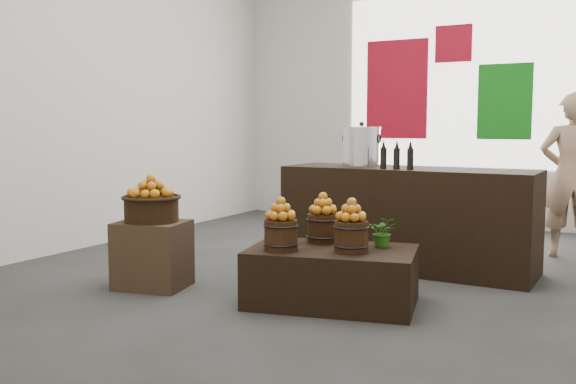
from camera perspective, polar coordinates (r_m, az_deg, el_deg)
The scene contains 22 objects.
ground at distance 6.14m, azimuth 4.08°, elevation -7.10°, with size 7.00×7.00×0.00m, color #3A3A37.
back_wall at distance 9.30m, azimuth 13.26°, elevation 9.57°, with size 6.00×0.04×4.00m, color beige.
back_opening at distance 9.21m, azimuth 15.05°, elevation 9.56°, with size 3.20×0.02×2.40m, color white.
deco_red_left at distance 9.45m, azimuth 9.64°, elevation 8.97°, with size 0.90×0.04×1.40m, color maroon.
deco_green_right at distance 9.06m, azimuth 18.71°, elevation 7.62°, with size 0.70×0.04×1.00m, color #116E14.
deco_red_upper at distance 9.27m, azimuth 14.51°, elevation 12.66°, with size 0.50×0.04×0.50m, color maroon.
crate at distance 5.62m, azimuth -11.95°, elevation -5.47°, with size 0.57×0.47×0.57m, color #483A22.
wicker_basket at distance 5.56m, azimuth -12.03°, elevation -1.53°, with size 0.46×0.46×0.21m, color black.
apples_in_basket at distance 5.53m, azimuth -12.08°, elevation 0.52°, with size 0.36×0.36×0.19m, color #980E04, non-canonical shape.
display_table at distance 5.02m, azimuth 3.93°, elevation -7.49°, with size 1.27×0.78×0.44m, color black.
apple_bucket_front_left at distance 4.87m, azimuth -0.64°, elevation -3.85°, with size 0.25×0.25×0.23m, color #361F0E.
apples_in_bucket_front_left at distance 4.84m, azimuth -0.64°, elevation -1.49°, with size 0.19×0.19×0.17m, color #980E04, non-canonical shape.
apple_bucket_front_right at distance 4.82m, azimuth 5.65°, elevation -3.97°, with size 0.25×0.25×0.23m, color #361F0E.
apples_in_bucket_front_right at distance 4.79m, azimuth 5.67°, elevation -1.59°, with size 0.19×0.19×0.17m, color #980E04, non-canonical shape.
apple_bucket_rear at distance 5.20m, azimuth 3.11°, elevation -3.23°, with size 0.25×0.25×0.23m, color #361F0E.
apples_in_bucket_rear at distance 5.17m, azimuth 3.12°, elevation -1.02°, with size 0.19×0.19×0.17m, color #980E04, non-canonical shape.
herb_garnish_right at distance 5.06m, azimuth 8.46°, elevation -3.51°, with size 0.22×0.19×0.24m, color #276114.
herb_garnish_left at distance 5.23m, azimuth -0.68°, elevation -2.95°, with size 0.15×0.12×0.27m, color #276114.
counter at distance 6.30m, azimuth 10.57°, elevation -2.32°, with size 2.39×0.76×0.98m, color black.
stock_pot_left at distance 6.42m, azimuth 6.54°, elevation 3.93°, with size 0.37×0.37×0.37m, color silver.
oil_cruets at distance 6.02m, azimuth 9.94°, elevation 3.29°, with size 0.26×0.07×0.27m, color black, non-canonical shape.
shopper at distance 7.31m, azimuth 23.86°, elevation 1.37°, with size 0.63×0.41×1.73m, color #9E7B61.
Camera 1 is at (2.47, -5.45, 1.38)m, focal length 40.00 mm.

